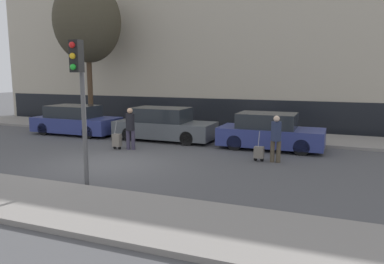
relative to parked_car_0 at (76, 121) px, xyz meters
name	(u,v)px	position (x,y,z in m)	size (l,w,h in m)	color
ground_plane	(109,164)	(5.02, -4.59, -0.66)	(80.00, 80.00, 0.00)	#4C4C4F
sidewalk_near	(19,197)	(5.02, -8.34, -0.60)	(28.00, 2.50, 0.12)	gray
sidewalk_far	(189,132)	(5.02, 2.41, -0.60)	(28.00, 3.00, 0.12)	gray
building_facade	(211,45)	(5.02, 5.76, 3.91)	(28.00, 2.36, 9.17)	#B7AD99
parked_car_0	(76,121)	(0.00, 0.00, 0.00)	(4.20, 1.85, 1.41)	navy
parked_car_1	(164,125)	(4.74, 0.13, 0.02)	(4.49, 1.75, 1.46)	#4C5156
parked_car_2	(270,132)	(9.50, -0.07, 0.00)	(4.08, 1.72, 1.42)	navy
pedestrian_left	(130,126)	(4.45, -2.24, 0.27)	(0.34, 0.34, 1.65)	#383347
trolley_left	(117,140)	(3.92, -2.40, -0.30)	(0.34, 0.29, 1.15)	slate
pedestrian_right	(276,136)	(10.10, -2.25, 0.24)	(0.35, 0.34, 1.59)	#4C4233
trolley_right	(259,152)	(9.56, -2.33, -0.35)	(0.34, 0.29, 1.05)	slate
traffic_light	(80,84)	(5.85, -6.95, 2.06)	(0.28, 0.47, 3.81)	#515154
parked_bicycle	(170,121)	(3.82, 2.79, -0.17)	(1.77, 0.06, 0.96)	black
bare_tree_near_crossing	(87,22)	(-0.75, 2.25, 5.03)	(3.56, 3.56, 7.76)	#4C3826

